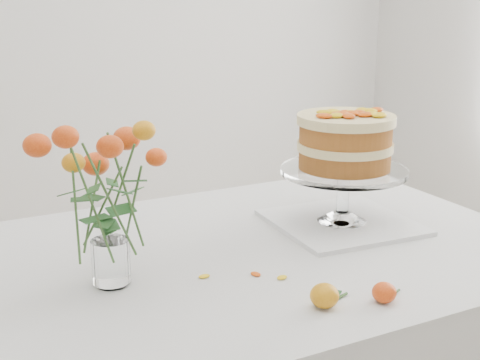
% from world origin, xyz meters
% --- Properties ---
extents(table, '(1.43, 0.93, 0.76)m').
position_xyz_m(table, '(0.00, 0.00, 0.67)').
color(table, tan).
rests_on(table, ground).
extents(napkin, '(0.35, 0.35, 0.01)m').
position_xyz_m(napkin, '(0.33, 0.03, 0.76)').
color(napkin, silver).
rests_on(napkin, table).
extents(cake_stand, '(0.32, 0.32, 0.28)m').
position_xyz_m(cake_stand, '(0.33, 0.03, 0.96)').
color(cake_stand, white).
rests_on(cake_stand, napkin).
extents(rose_vase, '(0.28, 0.28, 0.39)m').
position_xyz_m(rose_vase, '(-0.30, -0.05, 0.98)').
color(rose_vase, white).
rests_on(rose_vase, table).
extents(loose_rose_near, '(0.10, 0.06, 0.05)m').
position_xyz_m(loose_rose_near, '(0.02, -0.33, 0.78)').
color(loose_rose_near, orange).
rests_on(loose_rose_near, table).
extents(loose_rose_far, '(0.08, 0.05, 0.04)m').
position_xyz_m(loose_rose_far, '(0.14, -0.36, 0.78)').
color(loose_rose_far, red).
rests_on(loose_rose_far, table).
extents(stray_petal_a, '(0.03, 0.02, 0.00)m').
position_xyz_m(stray_petal_a, '(-0.12, -0.10, 0.76)').
color(stray_petal_a, yellow).
rests_on(stray_petal_a, table).
extents(stray_petal_b, '(0.03, 0.02, 0.00)m').
position_xyz_m(stray_petal_b, '(-0.02, -0.14, 0.76)').
color(stray_petal_b, yellow).
rests_on(stray_petal_b, table).
extents(stray_petal_c, '(0.03, 0.02, 0.00)m').
position_xyz_m(stray_petal_c, '(0.02, -0.18, 0.76)').
color(stray_petal_c, yellow).
rests_on(stray_petal_c, table).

